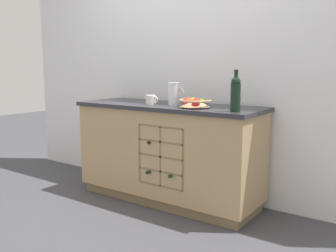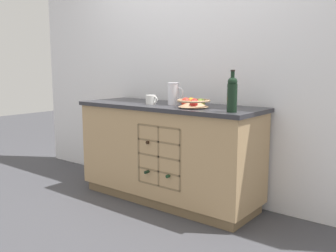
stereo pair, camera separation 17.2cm
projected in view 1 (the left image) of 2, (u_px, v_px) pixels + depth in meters
The scene contains 7 objects.
ground_plane at pixel (168, 200), 3.49m from camera, with size 14.00×14.00×0.00m, color #424247.
back_wall at pixel (189, 62), 3.58m from camera, with size 4.40×0.06×2.55m, color white.
kitchen_island at pixel (168, 152), 3.42m from camera, with size 1.74×0.63×0.89m.
fruit_bowl at pixel (195, 102), 3.07m from camera, with size 0.27×0.27×0.08m.
white_pitcher at pixel (174, 93), 3.27m from camera, with size 0.16×0.11×0.20m.
ceramic_mug at pixel (151, 100), 3.35m from camera, with size 0.13×0.09×0.08m.
standing_wine_bottle at pixel (236, 93), 2.78m from camera, with size 0.08×0.08×0.31m.
Camera 1 is at (1.93, -2.73, 1.23)m, focal length 40.00 mm.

